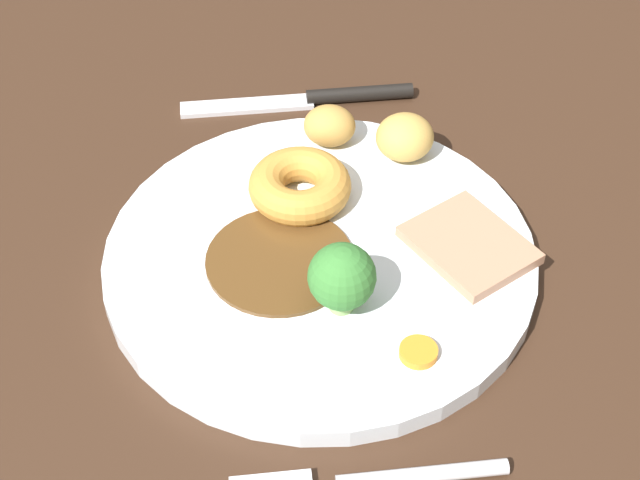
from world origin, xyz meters
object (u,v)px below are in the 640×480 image
meat_slice_main (469,245)px  carrot_coin_front (418,352)px  roast_potato_right (330,126)px  broccoli_floret (342,278)px  roast_potato_left (405,137)px  yorkshire_pudding (303,185)px  knife (318,98)px  dinner_plate (320,258)px

meat_slice_main → carrot_coin_front: bearing=149.2°
roast_potato_right → carrot_coin_front: roast_potato_right is taller
meat_slice_main → carrot_coin_front: size_ratio=3.33×
carrot_coin_front → broccoli_floret: (4.34, 4.02, 2.36)cm
roast_potato_left → roast_potato_right: size_ratio=1.11×
yorkshire_pudding → meat_slice_main: bearing=-121.0°
broccoli_floret → knife: bearing=-3.1°
roast_potato_right → roast_potato_left: bearing=-112.4°
dinner_plate → meat_slice_main: bearing=-95.8°
dinner_plate → broccoli_floret: 6.04cm
carrot_coin_front → knife: (27.16, 2.77, -1.23)cm
roast_potato_left → broccoli_floret: size_ratio=0.87×
roast_potato_left → roast_potato_right: bearing=67.6°
dinner_plate → knife: (17.84, -1.99, -0.25)cm
knife → yorkshire_pudding: bearing=78.8°
yorkshire_pudding → carrot_coin_front: (-14.49, -5.32, -0.96)cm
yorkshire_pudding → broccoli_floret: 10.34cm
broccoli_floret → carrot_coin_front: bearing=-137.2°
yorkshire_pudding → roast_potato_right: roast_potato_right is taller
meat_slice_main → roast_potato_left: size_ratio=1.83×
dinner_plate → roast_potato_right: (11.18, -2.03, 2.18)cm
dinner_plate → carrot_coin_front: bearing=-153.0°
roast_potato_right → meat_slice_main: bearing=-147.8°
knife → broccoli_floret: bearing=87.0°
yorkshire_pudding → roast_potato_right: (6.01, -2.60, 0.25)cm
broccoli_floret → dinner_plate: bearing=8.4°
carrot_coin_front → roast_potato_left: bearing=-7.6°
meat_slice_main → broccoli_floret: size_ratio=1.60×
carrot_coin_front → knife: bearing=5.8°
meat_slice_main → roast_potato_right: roast_potato_right is taller
roast_potato_right → knife: bearing=0.4°
roast_potato_right → broccoli_floret: bearing=175.4°
meat_slice_main → knife: 20.41cm
roast_potato_left → carrot_coin_front: bearing=172.4°
carrot_coin_front → roast_potato_right: bearing=7.6°
dinner_plate → broccoli_floret: size_ratio=5.90×
carrot_coin_front → broccoli_floret: broccoli_floret is taller
yorkshire_pudding → knife: size_ratio=0.38×
roast_potato_left → carrot_coin_front: 18.59cm
roast_potato_right → broccoli_floret: (-16.17, 1.30, 1.15)cm
roast_potato_right → carrot_coin_front: bearing=-172.4°
dinner_plate → meat_slice_main: (-1.00, -9.72, 1.10)cm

